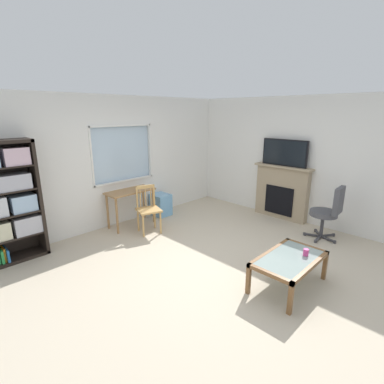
# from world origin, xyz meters

# --- Properties ---
(ground) EXTENTS (6.27, 6.08, 0.02)m
(ground) POSITION_xyz_m (0.00, 0.00, -0.01)
(ground) COLOR beige
(wall_back_with_window) EXTENTS (5.27, 0.15, 2.57)m
(wall_back_with_window) POSITION_xyz_m (-0.01, 2.54, 1.27)
(wall_back_with_window) COLOR white
(wall_back_with_window) RESTS_ON ground
(wall_right) EXTENTS (0.12, 5.28, 2.57)m
(wall_right) POSITION_xyz_m (2.70, 0.00, 1.28)
(wall_right) COLOR white
(wall_right) RESTS_ON ground
(bookshelf) EXTENTS (0.90, 0.38, 1.87)m
(bookshelf) POSITION_xyz_m (-2.12, 2.30, 0.97)
(bookshelf) COLOR black
(bookshelf) RESTS_ON ground
(desk_under_window) EXTENTS (0.96, 0.44, 0.74)m
(desk_under_window) POSITION_xyz_m (-0.02, 2.19, 0.61)
(desk_under_window) COLOR #A37547
(desk_under_window) RESTS_ON ground
(wooden_chair) EXTENTS (0.52, 0.51, 0.90)m
(wooden_chair) POSITION_xyz_m (0.03, 1.67, 0.46)
(wooden_chair) COLOR tan
(wooden_chair) RESTS_ON ground
(plastic_drawer_unit) EXTENTS (0.35, 0.40, 0.48)m
(plastic_drawer_unit) POSITION_xyz_m (0.79, 2.24, 0.24)
(plastic_drawer_unit) COLOR #72ADDB
(plastic_drawer_unit) RESTS_ON ground
(fireplace) EXTENTS (0.26, 1.25, 1.16)m
(fireplace) POSITION_xyz_m (2.54, 0.25, 0.58)
(fireplace) COLOR tan
(fireplace) RESTS_ON ground
(tv) EXTENTS (0.06, 0.98, 0.55)m
(tv) POSITION_xyz_m (2.52, 0.25, 1.43)
(tv) COLOR black
(tv) RESTS_ON fireplace
(office_chair) EXTENTS (0.57, 0.58, 1.00)m
(office_chair) POSITION_xyz_m (2.09, -0.91, 0.55)
(office_chair) COLOR #4C4C51
(office_chair) RESTS_ON ground
(coffee_table) EXTENTS (1.07, 0.62, 0.42)m
(coffee_table) POSITION_xyz_m (0.22, -1.11, 0.36)
(coffee_table) COLOR #8C9E99
(coffee_table) RESTS_ON ground
(sippy_cup) EXTENTS (0.07, 0.07, 0.09)m
(sippy_cup) POSITION_xyz_m (0.41, -1.23, 0.47)
(sippy_cup) COLOR #DB3D84
(sippy_cup) RESTS_ON coffee_table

